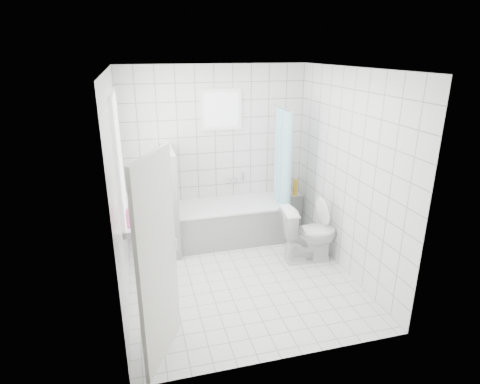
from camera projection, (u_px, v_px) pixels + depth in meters
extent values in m
plane|color=white|center=(241.00, 277.00, 5.20)|extent=(3.00, 3.00, 0.00)
plane|color=white|center=(241.00, 68.00, 4.32)|extent=(3.00, 3.00, 0.00)
cube|color=white|center=(216.00, 153.00, 6.12)|extent=(2.80, 0.02, 2.60)
cube|color=white|center=(287.00, 236.00, 3.40)|extent=(2.80, 0.02, 2.60)
cube|color=white|center=(119.00, 193.00, 4.42)|extent=(0.02, 3.00, 2.60)
cube|color=white|center=(347.00, 173.00, 5.10)|extent=(0.02, 3.00, 2.60)
cube|color=white|center=(121.00, 159.00, 4.60)|extent=(0.01, 0.90, 1.40)
cube|color=white|center=(222.00, 110.00, 5.89)|extent=(0.50, 0.01, 0.50)
cube|color=white|center=(131.00, 218.00, 4.86)|extent=(0.18, 1.02, 0.08)
cube|color=silver|center=(158.00, 262.00, 3.58)|extent=(0.39, 0.73, 2.00)
cube|color=white|center=(230.00, 223.00, 6.16)|extent=(1.63, 0.75, 0.55)
cube|color=white|center=(230.00, 205.00, 6.06)|extent=(1.65, 0.77, 0.03)
cube|color=white|center=(170.00, 200.00, 5.74)|extent=(0.15, 0.85, 1.50)
cube|color=white|center=(288.00, 210.00, 6.65)|extent=(0.40, 0.24, 0.55)
imported|color=white|center=(309.00, 234.00, 5.52)|extent=(0.80, 0.50, 0.79)
cylinder|color=silver|center=(282.00, 108.00, 5.74)|extent=(0.02, 0.80, 0.02)
cube|color=silver|center=(231.00, 180.00, 6.30)|extent=(0.18, 0.06, 0.06)
imported|color=#38B0FF|center=(131.00, 215.00, 4.62)|extent=(0.08, 0.08, 0.18)
imported|color=#B45AA3|center=(130.00, 200.00, 5.07)|extent=(0.11, 0.11, 0.19)
imported|color=#D95490|center=(130.00, 215.00, 4.49)|extent=(0.14, 0.14, 0.29)
imported|color=white|center=(130.00, 209.00, 4.80)|extent=(0.18, 0.18, 0.17)
imported|color=white|center=(130.00, 199.00, 4.90)|extent=(0.16, 0.16, 0.33)
cylinder|color=red|center=(285.00, 188.00, 6.53)|extent=(0.06, 0.06, 0.21)
cylinder|color=yellow|center=(295.00, 187.00, 6.46)|extent=(0.06, 0.06, 0.27)
cylinder|color=#168640|center=(287.00, 189.00, 6.44)|extent=(0.06, 0.06, 0.24)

